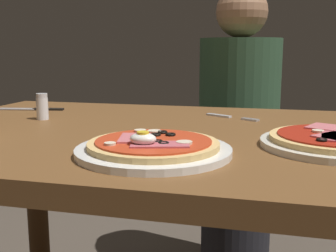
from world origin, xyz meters
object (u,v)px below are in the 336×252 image
Objects in this scene: dining_table at (180,181)px; pizza_across_left at (335,141)px; fork at (227,117)px; pizza_foreground at (152,147)px; salt_shaker at (42,107)px; diner_person at (238,143)px; knife at (36,109)px.

pizza_across_left is at bearing -15.92° from dining_table.
dining_table is 8.87× the size of fork.
dining_table is at bearing 89.31° from pizza_foreground.
pizza_across_left is 0.70m from salt_shaker.
dining_table is 0.25m from pizza_foreground.
diner_person reaches higher than fork.
knife is (-0.80, 0.30, -0.01)m from pizza_across_left.
knife is at bearing 138.54° from pizza_foreground.
fork is at bearing -0.13° from knife.
knife is 0.17× the size of diner_person.
pizza_across_left is at bearing 105.44° from diner_person.
fork is at bearing 78.87° from pizza_foreground.
diner_person is (0.07, 1.01, -0.21)m from pizza_foreground.
diner_person is (0.07, 0.79, -0.08)m from dining_table.
fork is 0.57m from knife.
knife is 2.92× the size of salt_shaker.
salt_shaker reaches higher than fork.
salt_shaker is at bearing -53.21° from knife.
knife is at bearing 179.87° from fork.
salt_shaker is at bearing 143.12° from pizza_foreground.
fork is at bearing 127.58° from pizza_across_left.
salt_shaker is at bearing 167.56° from pizza_across_left.
salt_shaker is 0.89m from diner_person.
salt_shaker is at bearing 58.78° from diner_person.
dining_table is 4.79× the size of pizza_foreground.
pizza_foreground is 1.38× the size of knife.
salt_shaker is at bearing -162.39° from fork.
pizza_across_left is (0.31, -0.09, 0.13)m from dining_table.
fork is 0.75× the size of knife.
salt_shaker reaches higher than knife.
diner_person reaches higher than salt_shaker.
dining_table is 4.78× the size of pizza_across_left.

